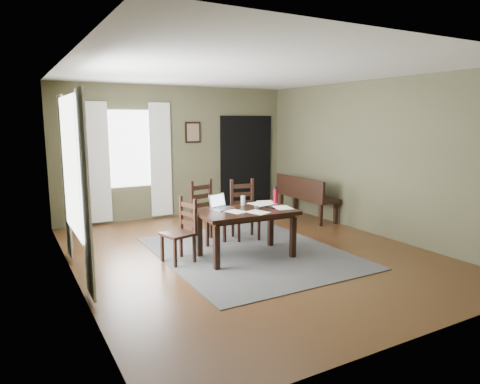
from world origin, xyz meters
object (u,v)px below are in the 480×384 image
chair_back_left (207,212)px  dining_table (246,216)px  laptop (220,205)px  water_bottle (276,196)px  chair_end (181,231)px  chair_back_right (245,210)px  bench (304,194)px

chair_back_left → dining_table: bearing=-94.2°
laptop → water_bottle: water_bottle is taller
chair_end → water_bottle: bearing=74.9°
chair_end → water_bottle: 1.63m
laptop → chair_end: bearing=164.5°
dining_table → chair_back_left: 1.03m
chair_back_right → laptop: chair_back_right is taller
chair_back_left → chair_back_right: 0.67m
laptop → water_bottle: 0.94m
chair_end → laptop: (0.64, 0.03, 0.32)m
chair_back_right → laptop: size_ratio=2.63×
chair_back_left → water_bottle: chair_back_left is taller
bench → dining_table: bearing=124.8°
dining_table → water_bottle: 0.73m
bench → water_bottle: water_bottle is taller
dining_table → chair_end: chair_end is taller
laptop → chair_back_left: bearing=63.1°
dining_table → chair_end: 0.97m
chair_back_left → chair_back_right: size_ratio=1.02×
chair_back_left → water_bottle: bearing=-56.9°
dining_table → chair_end: size_ratio=1.58×
chair_end → bench: 3.48m
chair_back_right → laptop: bearing=-130.1°
bench → water_bottle: size_ratio=5.80×
chair_end → laptop: laptop is taller
bench → laptop: (-2.57, -1.30, 0.25)m
chair_end → bench: chair_end is taller
chair_back_right → bench: (1.80, 0.69, 0.03)m
bench → laptop: bearing=116.8°
chair_back_right → water_bottle: (0.17, -0.68, 0.34)m
dining_table → water_bottle: water_bottle is taller
dining_table → chair_back_left: chair_back_left is taller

